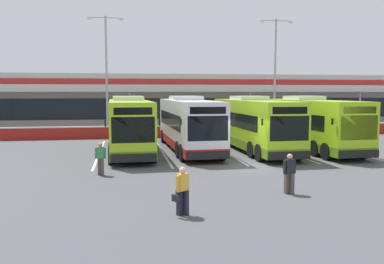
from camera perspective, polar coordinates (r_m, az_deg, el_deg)
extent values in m
plane|color=#4C4C51|center=(23.30, 7.55, -4.53)|extent=(200.00, 200.00, 0.00)
cube|color=#B7B7B2|center=(49.41, -1.55, 4.04)|extent=(70.00, 10.00, 5.50)
cube|color=#19232D|center=(44.46, -0.67, 3.30)|extent=(66.00, 0.08, 2.20)
cube|color=maroon|center=(44.43, -0.67, 6.97)|extent=(68.00, 0.08, 0.60)
cube|color=beige|center=(42.96, -0.37, 5.75)|extent=(67.00, 3.00, 0.24)
cube|color=gray|center=(49.42, -1.56, 7.52)|extent=(70.00, 10.00, 0.50)
cylinder|color=#999999|center=(41.29, -8.65, 2.78)|extent=(0.20, 0.20, 4.20)
cylinder|color=#999999|center=(43.25, 8.03, 2.91)|extent=(0.20, 0.20, 4.20)
cylinder|color=#999999|center=(48.42, 22.20, 2.83)|extent=(0.20, 0.20, 4.20)
cube|color=maroon|center=(37.22, 1.07, 0.07)|extent=(60.00, 0.36, 1.00)
cube|color=#B2B2B2|center=(37.17, 1.08, 0.92)|extent=(60.00, 0.40, 0.10)
cube|color=#9ED11E|center=(28.06, -8.75, 1.09)|extent=(2.89, 12.07, 3.19)
cube|color=#598419|center=(28.19, -8.71, -1.57)|extent=(2.91, 12.09, 0.56)
cube|color=black|center=(28.44, -8.79, 1.64)|extent=(2.85, 9.67, 0.96)
cube|color=black|center=(22.12, -8.15, 0.29)|extent=(2.31, 0.17, 1.40)
cube|color=black|center=(22.05, -8.18, 2.87)|extent=(2.05, 0.14, 0.40)
cube|color=silver|center=(28.98, -8.88, 4.66)|extent=(2.13, 2.86, 0.28)
cube|color=black|center=(22.20, -8.08, -3.59)|extent=(2.45, 0.23, 0.44)
cube|color=black|center=(22.56, -4.51, 1.32)|extent=(0.08, 0.12, 0.36)
cube|color=black|center=(22.42, -11.92, 1.19)|extent=(0.08, 0.12, 0.36)
cylinder|color=black|center=(32.83, -6.94, -0.67)|extent=(0.35, 1.05, 1.04)
cylinder|color=black|center=(32.75, -11.12, -0.75)|extent=(0.35, 1.05, 1.04)
cylinder|color=black|center=(25.11, -5.68, -2.57)|extent=(0.35, 1.05, 1.04)
cylinder|color=black|center=(25.01, -11.15, -2.68)|extent=(0.35, 1.05, 1.04)
cylinder|color=black|center=(23.73, -5.37, -3.05)|extent=(0.35, 1.05, 1.04)
cylinder|color=black|center=(23.62, -11.16, -3.17)|extent=(0.35, 1.05, 1.04)
cube|color=silver|center=(28.65, -0.50, 1.25)|extent=(2.89, 12.07, 3.19)
cube|color=#AD1E1E|center=(28.78, -0.50, -1.36)|extent=(2.91, 12.09, 0.56)
cube|color=black|center=(29.02, -0.65, 1.79)|extent=(2.85, 9.67, 0.96)
cube|color=black|center=(22.83, 2.21, 0.50)|extent=(2.31, 0.17, 1.40)
cube|color=black|center=(22.75, 2.22, 3.01)|extent=(2.05, 0.14, 0.40)
cube|color=silver|center=(29.55, -0.86, 4.75)|extent=(2.13, 2.86, 0.28)
cube|color=black|center=(22.90, 2.26, -3.26)|extent=(2.45, 0.23, 0.44)
cube|color=black|center=(23.51, 5.47, 1.48)|extent=(0.08, 0.12, 0.36)
cube|color=black|center=(22.86, -1.54, 1.39)|extent=(0.08, 0.12, 0.36)
cylinder|color=black|center=(33.50, 0.08, -0.50)|extent=(0.35, 1.05, 1.04)
cylinder|color=black|center=(33.12, -3.98, -0.59)|extent=(0.35, 1.05, 1.04)
cylinder|color=black|center=(25.94, 3.38, -2.29)|extent=(0.35, 1.05, 1.04)
cylinder|color=black|center=(25.46, -1.84, -2.44)|extent=(0.35, 1.05, 1.04)
cylinder|color=black|center=(24.60, 4.19, -2.73)|extent=(0.35, 1.05, 1.04)
cylinder|color=black|center=(24.09, -1.31, -2.89)|extent=(0.35, 1.05, 1.04)
cube|color=#9ED11E|center=(28.93, 8.48, 1.23)|extent=(2.89, 12.07, 3.19)
cube|color=#598419|center=(29.05, 8.44, -1.36)|extent=(2.91, 12.09, 0.56)
cube|color=black|center=(29.29, 8.23, 1.76)|extent=(2.85, 9.67, 0.96)
cube|color=black|center=(23.41, 13.33, 0.48)|extent=(2.31, 0.17, 1.40)
cube|color=black|center=(23.33, 13.39, 2.93)|extent=(2.05, 0.14, 0.40)
cube|color=silver|center=(29.79, 7.89, 4.70)|extent=(2.13, 2.86, 0.28)
cube|color=black|center=(23.48, 13.36, -3.19)|extent=(2.45, 0.23, 0.44)
cube|color=black|center=(24.32, 16.13, 1.43)|extent=(0.08, 0.12, 0.36)
cube|color=black|center=(23.15, 9.70, 1.37)|extent=(0.08, 0.12, 0.36)
cylinder|color=black|center=(33.77, 7.77, -0.51)|extent=(0.35, 1.05, 1.04)
cylinder|color=black|center=(33.08, 3.84, -0.59)|extent=(0.35, 1.05, 1.04)
cylinder|color=black|center=(26.56, 13.17, -2.25)|extent=(0.35, 1.05, 1.04)
cylinder|color=black|center=(25.68, 8.29, -2.42)|extent=(0.35, 1.05, 1.04)
cylinder|color=black|center=(25.30, 14.46, -2.66)|extent=(0.35, 1.05, 1.04)
cylinder|color=black|center=(24.37, 9.38, -2.87)|extent=(0.35, 1.05, 1.04)
cube|color=#9ED11E|center=(30.31, 15.98, 1.27)|extent=(2.89, 12.07, 3.19)
cube|color=#598419|center=(30.43, 15.91, -1.20)|extent=(2.91, 12.09, 0.56)
cube|color=black|center=(30.65, 15.65, 1.78)|extent=(2.85, 9.67, 0.96)
cube|color=black|center=(25.16, 22.12, 0.57)|extent=(2.31, 0.17, 1.40)
cube|color=black|center=(25.09, 22.22, 2.84)|extent=(2.05, 0.14, 0.40)
cube|color=silver|center=(31.13, 15.23, 4.59)|extent=(2.13, 2.86, 0.28)
cube|color=black|center=(25.23, 22.13, -2.85)|extent=(2.45, 0.23, 0.44)
cube|color=black|center=(26.24, 24.40, 1.43)|extent=(0.08, 0.12, 0.36)
cube|color=black|center=(24.67, 18.87, 1.40)|extent=(0.08, 0.12, 0.36)
cylinder|color=black|center=(35.07, 14.26, -0.40)|extent=(0.35, 1.05, 1.04)
cylinder|color=black|center=(34.12, 10.63, -0.49)|extent=(0.35, 1.05, 1.04)
cylinder|color=black|center=(28.26, 21.00, -2.01)|extent=(0.35, 1.05, 1.04)
cylinder|color=black|center=(27.08, 16.71, -2.19)|extent=(0.35, 1.05, 1.04)
cylinder|color=black|center=(27.10, 22.57, -2.38)|extent=(0.35, 1.05, 1.04)
cylinder|color=black|center=(25.86, 18.14, -2.59)|extent=(0.35, 1.05, 1.04)
cube|color=silver|center=(28.28, -12.70, -2.82)|extent=(0.14, 13.00, 0.01)
cube|color=silver|center=(28.34, -4.19, -2.68)|extent=(0.14, 13.00, 0.01)
cube|color=silver|center=(29.02, 4.11, -2.49)|extent=(0.14, 13.00, 0.01)
cube|color=silver|center=(30.26, 11.87, -2.26)|extent=(0.14, 13.00, 0.01)
cube|color=silver|center=(32.02, 18.90, -2.02)|extent=(0.14, 13.00, 0.01)
cube|color=black|center=(13.75, -1.73, -9.81)|extent=(0.22, 0.23, 0.84)
cube|color=black|center=(13.78, -0.89, -9.78)|extent=(0.22, 0.23, 0.84)
cube|color=gold|center=(13.59, -1.32, -6.95)|extent=(0.40, 0.38, 0.56)
cube|color=gold|center=(13.45, -1.99, -7.21)|extent=(0.13, 0.13, 0.54)
cube|color=gold|center=(13.75, -0.66, -6.92)|extent=(0.13, 0.13, 0.54)
sphere|color=#DBB293|center=(13.51, -1.32, -5.33)|extent=(0.22, 0.22, 0.22)
cube|color=black|center=(13.52, -2.25, -9.15)|extent=(0.26, 0.30, 0.22)
cylinder|color=black|center=(13.48, -2.26, -8.41)|extent=(0.02, 0.02, 0.16)
cube|color=#4C4238|center=(17.01, 12.98, -6.95)|extent=(0.17, 0.20, 0.84)
cube|color=#4C4238|center=(17.00, 13.66, -6.97)|extent=(0.17, 0.20, 0.84)
cube|color=black|center=(16.87, 13.37, -4.64)|extent=(0.37, 0.28, 0.56)
cube|color=black|center=(16.76, 12.74, -4.79)|extent=(0.11, 0.11, 0.54)
cube|color=black|center=(16.99, 13.99, -4.67)|extent=(0.11, 0.11, 0.54)
sphere|color=tan|center=(16.80, 13.40, -3.33)|extent=(0.22, 0.22, 0.22)
cube|color=#4C4238|center=(20.75, -12.73, -4.68)|extent=(0.15, 0.19, 0.84)
cube|color=#4C4238|center=(20.62, -12.32, -4.74)|extent=(0.15, 0.19, 0.84)
cube|color=#387F4C|center=(20.57, -12.57, -2.79)|extent=(0.35, 0.24, 0.56)
cube|color=#387F4C|center=(20.60, -13.17, -2.87)|extent=(0.09, 0.10, 0.54)
cube|color=#387F4C|center=(20.56, -11.95, -2.87)|extent=(0.09, 0.10, 0.54)
sphere|color=tan|center=(20.52, -12.59, -1.72)|extent=(0.22, 0.22, 0.22)
cylinder|color=#9E9EA3|center=(39.27, -11.75, 7.55)|extent=(0.20, 0.20, 11.00)
cylinder|color=#9E9EA3|center=(39.82, -11.91, 15.26)|extent=(2.80, 0.10, 0.10)
cube|color=silver|center=(39.89, -13.98, 15.06)|extent=(0.44, 0.28, 0.20)
cube|color=silver|center=(39.77, -9.82, 15.17)|extent=(0.44, 0.28, 0.20)
cylinder|color=#9E9EA3|center=(40.85, 11.42, 7.48)|extent=(0.20, 0.20, 11.00)
cylinder|color=#9E9EA3|center=(41.38, 11.57, 14.90)|extent=(2.80, 0.10, 0.10)
cube|color=silver|center=(40.90, 9.67, 14.90)|extent=(0.44, 0.28, 0.20)
cube|color=silver|center=(41.87, 13.41, 14.61)|extent=(0.44, 0.28, 0.20)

